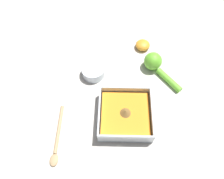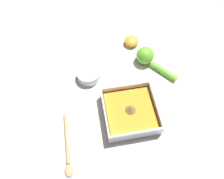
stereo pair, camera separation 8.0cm
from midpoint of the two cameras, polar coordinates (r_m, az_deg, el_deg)
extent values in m
plane|color=beige|center=(0.79, -1.39, -5.77)|extent=(4.00, 4.00, 0.00)
cube|color=silver|center=(0.78, 1.74, -6.72)|extent=(0.18, 0.18, 0.01)
cube|color=silver|center=(0.72, 3.16, -12.06)|extent=(0.18, 0.01, 0.05)
cube|color=silver|center=(0.79, 0.59, -0.08)|extent=(0.18, 0.01, 0.05)
cube|color=silver|center=(0.75, -4.89, -6.84)|extent=(0.01, 0.17, 0.05)
cube|color=silver|center=(0.77, 8.31, -4.69)|extent=(0.01, 0.17, 0.05)
cube|color=orange|center=(0.76, 1.78, -6.15)|extent=(0.16, 0.16, 0.03)
cone|color=brown|center=(0.74, 1.83, -5.40)|extent=(0.04, 0.04, 0.02)
cylinder|color=silver|center=(0.86, -8.76, 3.62)|extent=(0.09, 0.09, 0.04)
cylinder|color=brown|center=(0.86, -8.72, 3.45)|extent=(0.08, 0.08, 0.02)
sphere|color=#6BC633|center=(0.89, 6.10, 8.66)|extent=(0.07, 0.07, 0.07)
cylinder|color=#6BC633|center=(0.88, 10.84, 4.48)|extent=(0.09, 0.11, 0.02)
ellipsoid|color=orange|center=(0.96, 2.65, 12.29)|extent=(0.06, 0.06, 0.03)
ellipsoid|color=tan|center=(0.74, -14.40, -20.10)|extent=(0.03, 0.04, 0.01)
cylinder|color=tan|center=(0.77, -14.73, -12.45)|extent=(0.01, 0.17, 0.01)
camera|label=1|loc=(0.04, 87.13, 4.84)|focal=35.00mm
camera|label=2|loc=(0.04, -92.87, -4.84)|focal=35.00mm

